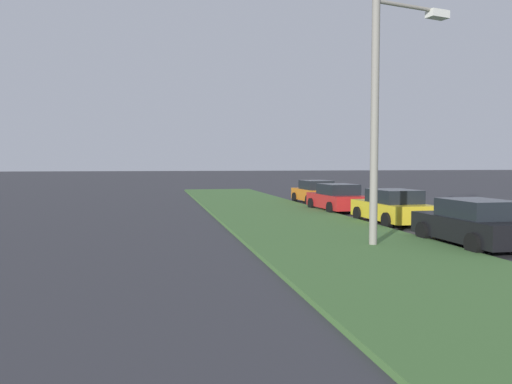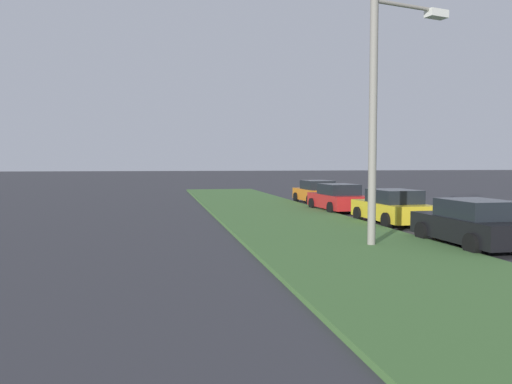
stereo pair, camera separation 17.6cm
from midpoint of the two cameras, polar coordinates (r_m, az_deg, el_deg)
name	(u,v)px [view 2 (the right image)]	position (r m, az deg, el deg)	size (l,w,h in m)	color
grass_median	(320,235)	(18.19, 7.47, -4.72)	(60.00, 6.00, 0.12)	#477238
parked_car_black	(473,224)	(17.02, 23.31, -3.30)	(4.31, 2.04, 1.47)	black
parked_car_yellow	(392,207)	(22.17, 15.16, -1.66)	(4.35, 2.12, 1.47)	gold
parked_car_red	(338,198)	(27.21, 9.26, -0.69)	(4.38, 2.18, 1.47)	red
parked_car_orange	(316,192)	(32.32, 6.91, -0.04)	(4.35, 2.12, 1.47)	orange
streetlight	(383,103)	(16.04, 14.26, 9.63)	(0.95, 2.83, 7.50)	gray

